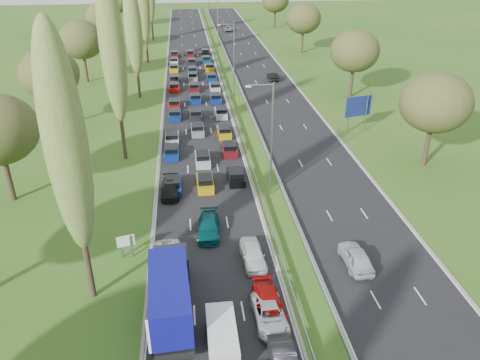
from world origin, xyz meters
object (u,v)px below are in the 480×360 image
white_van_rear (222,336)px  direction_sign (358,108)px  blue_lorry (170,292)px  info_sign (126,243)px  near_car_2 (169,257)px  near_car_3 (170,188)px

white_van_rear → direction_sign: 42.16m
blue_lorry → direction_sign: bearing=49.5°
info_sign → blue_lorry: bearing=-62.6°
near_car_2 → direction_sign: direction_sign is taller
white_van_rear → blue_lorry: bearing=134.1°
direction_sign → info_sign: bearing=-138.7°
blue_lorry → direction_sign: direction_sign is taller
near_car_3 → white_van_rear: white_van_rear is taller
near_car_3 → white_van_rear: bearing=-79.8°
white_van_rear → info_sign: size_ratio=2.27×
info_sign → direction_sign: size_ratio=0.40×
near_car_3 → near_car_2: bearing=-89.2°
near_car_3 → blue_lorry: blue_lorry is taller
white_van_rear → info_sign: (-7.12, 10.76, 0.38)m
near_car_3 → white_van_rear: size_ratio=0.98×
white_van_rear → direction_sign: size_ratio=0.92×
info_sign → direction_sign: direction_sign is taller
direction_sign → near_car_3: bearing=-149.8°
near_car_2 → blue_lorry: bearing=-92.2°
white_van_rear → direction_sign: (21.68, 36.07, 2.58)m
near_car_3 → white_van_rear: (3.65, -21.34, 0.29)m
blue_lorry → info_sign: bearing=114.3°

